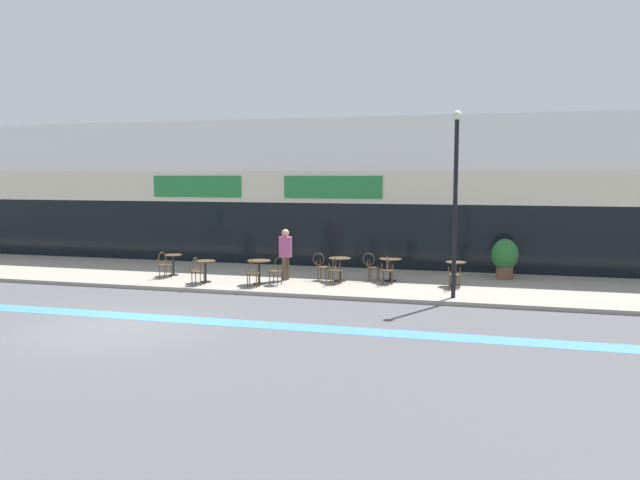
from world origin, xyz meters
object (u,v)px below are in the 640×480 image
object	(u,v)px
cafe_chair_1_near	(197,269)
planter_pot	(505,257)
bistro_table_0	(173,261)
cafe_chair_2_near	(252,271)
bistro_table_5	(456,269)
cafe_chair_2_side	(278,269)
bistro_table_3	(340,264)
lamp_post	(455,191)
cafe_chair_4_near	(388,268)
cafe_chair_5_near	(455,272)
cafe_chair_0_near	(164,263)
pedestrian_near_end	(285,250)
bistro_table_1	(205,267)
cafe_chair_3_near	(335,268)
cafe_chair_4_side	(371,265)
bistro_table_4	(390,265)
bistro_table_2	(259,267)
cafe_chair_3_side	(321,265)

from	to	relation	value
cafe_chair_1_near	planter_pot	world-z (taller)	planter_pot
bistro_table_0	cafe_chair_2_near	world-z (taller)	cafe_chair_2_near
bistro_table_5	cafe_chair_2_side	xyz separation A→B (m)	(-5.41, -1.35, -0.01)
bistro_table_0	cafe_chair_2_near	size ratio (longest dim) A/B	0.80
bistro_table_3	lamp_post	xyz separation A→B (m)	(3.73, -1.88, 2.46)
cafe_chair_1_near	cafe_chair_4_near	distance (m)	6.00
planter_pot	lamp_post	world-z (taller)	lamp_post
cafe_chair_1_near	cafe_chair_2_side	xyz separation A→B (m)	(2.42, 0.74, 0.00)
bistro_table_5	cafe_chair_5_near	world-z (taller)	cafe_chair_5_near
cafe_chair_0_near	pedestrian_near_end	bearing A→B (deg)	-73.92
cafe_chair_4_near	cafe_chair_0_near	bearing A→B (deg)	91.77
bistro_table_5	cafe_chair_5_near	distance (m)	0.63
bistro_table_3	cafe_chair_4_near	xyz separation A→B (m)	(1.61, -0.23, -0.03)
bistro_table_3	bistro_table_5	xyz separation A→B (m)	(3.70, 0.12, -0.02)
bistro_table_1	cafe_chair_4_near	bearing A→B (deg)	11.03
cafe_chair_3_near	cafe_chair_4_side	xyz separation A→B (m)	(0.98, 1.03, 0.00)
bistro_table_4	bistro_table_5	size ratio (longest dim) A/B	0.99
bistro_table_1	cafe_chair_4_side	bearing A→B (deg)	18.87
cafe_chair_4_side	planter_pot	size ratio (longest dim) A/B	0.67
bistro_table_3	cafe_chair_1_near	xyz separation A→B (m)	(-4.13, -1.97, -0.03)
bistro_table_3	cafe_chair_1_near	distance (m)	4.58
bistro_table_1	bistro_table_4	distance (m)	5.99
bistro_table_2	cafe_chair_4_near	size ratio (longest dim) A/B	0.85
bistro_table_0	lamp_post	distance (m)	10.00
bistro_table_5	cafe_chair_2_side	bearing A→B (deg)	-165.95
cafe_chair_5_near	cafe_chair_2_near	bearing A→B (deg)	105.00
lamp_post	pedestrian_near_end	distance (m)	6.08
cafe_chair_1_near	cafe_chair_3_near	xyz separation A→B (m)	(4.13, 1.35, 0.00)
bistro_table_5	cafe_chair_5_near	bearing A→B (deg)	-90.29
bistro_table_0	lamp_post	world-z (taller)	lamp_post
cafe_chair_1_near	cafe_chair_3_near	bearing A→B (deg)	-74.29
cafe_chair_4_side	pedestrian_near_end	distance (m)	2.87
cafe_chair_2_side	cafe_chair_3_side	distance (m)	1.65
cafe_chair_4_near	cafe_chair_5_near	world-z (taller)	same
bistro_table_2	cafe_chair_3_side	bearing A→B (deg)	35.74
bistro_table_3	cafe_chair_5_near	world-z (taller)	cafe_chair_5_near
cafe_chair_1_near	cafe_chair_2_side	world-z (taller)	same
bistro_table_5	pedestrian_near_end	bearing A→B (deg)	-175.96
bistro_table_1	planter_pot	world-z (taller)	planter_pot
cafe_chair_2_near	cafe_chair_2_side	size ratio (longest dim) A/B	1.00
cafe_chair_4_side	bistro_table_4	bearing A→B (deg)	1.73
bistro_table_2	pedestrian_near_end	world-z (taller)	pedestrian_near_end
cafe_chair_0_near	lamp_post	xyz separation A→B (m)	(9.57, -0.92, 2.49)
cafe_chair_2_side	cafe_chair_3_near	xyz separation A→B (m)	(1.71, 0.61, 0.00)
cafe_chair_1_near	cafe_chair_4_side	distance (m)	5.63
cafe_chair_2_side	cafe_chair_1_near	bearing A→B (deg)	24.15
bistro_table_5	bistro_table_2	bearing A→B (deg)	-167.44
bistro_table_5	cafe_chair_3_side	bearing A→B (deg)	-178.49
cafe_chair_3_near	bistro_table_4	bearing A→B (deg)	-57.09
bistro_table_5	cafe_chair_3_side	world-z (taller)	cafe_chair_3_side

